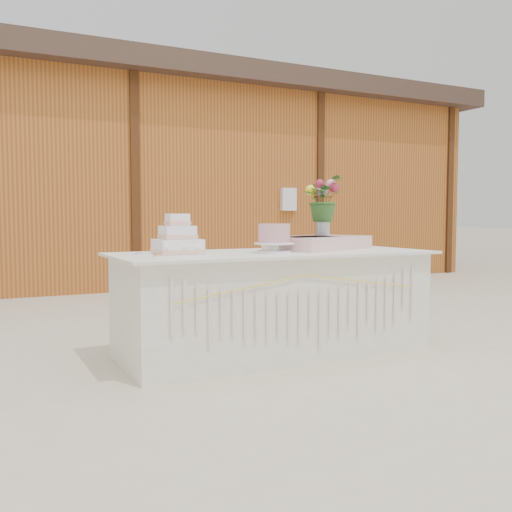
{
  "coord_description": "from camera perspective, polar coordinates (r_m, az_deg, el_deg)",
  "views": [
    {
      "loc": [
        -2.03,
        -3.76,
        1.04
      ],
      "look_at": [
        0.0,
        0.3,
        0.72
      ],
      "focal_mm": 40.0,
      "sensor_mm": 36.0,
      "label": 1
    }
  ],
  "objects": [
    {
      "name": "ground",
      "position": [
        4.39,
        1.78,
        -9.65
      ],
      "size": [
        80.0,
        80.0,
        0.0
      ],
      "primitive_type": "plane",
      "color": "beige",
      "rests_on": "ground"
    },
    {
      "name": "barn",
      "position": [
        9.98,
        -15.0,
        7.54
      ],
      "size": [
        12.6,
        4.6,
        3.3
      ],
      "color": "#A55F22",
      "rests_on": "ground"
    },
    {
      "name": "cake_table",
      "position": [
        4.32,
        1.82,
        -4.67
      ],
      "size": [
        2.4,
        1.0,
        0.77
      ],
      "color": "white",
      "rests_on": "ground"
    },
    {
      "name": "wedding_cake",
      "position": [
        4.08,
        -7.86,
        1.57
      ],
      "size": [
        0.32,
        0.32,
        0.29
      ],
      "rotation": [
        0.0,
        0.0,
        -0.01
      ],
      "color": "white",
      "rests_on": "cake_table"
    },
    {
      "name": "pink_cake_stand",
      "position": [
        4.17,
        1.82,
        1.95
      ],
      "size": [
        0.29,
        0.29,
        0.21
      ],
      "color": "white",
      "rests_on": "cake_table"
    },
    {
      "name": "satin_runner",
      "position": [
        4.63,
        6.27,
        1.33
      ],
      "size": [
        0.96,
        0.76,
        0.11
      ],
      "primitive_type": "cube",
      "rotation": [
        0.0,
        0.0,
        0.37
      ],
      "color": "beige",
      "rests_on": "cake_table"
    },
    {
      "name": "flower_vase",
      "position": [
        4.73,
        6.67,
        3.02
      ],
      "size": [
        0.12,
        0.12,
        0.17
      ],
      "primitive_type": "cylinder",
      "color": "silver",
      "rests_on": "satin_runner"
    },
    {
      "name": "bouquet",
      "position": [
        4.73,
        6.7,
        6.3
      ],
      "size": [
        0.44,
        0.42,
        0.38
      ],
      "primitive_type": "imported",
      "rotation": [
        0.0,
        0.0,
        0.51
      ],
      "color": "#305E25",
      "rests_on": "flower_vase"
    },
    {
      "name": "loose_flowers",
      "position": [
        3.96,
        -10.86,
        0.17
      ],
      "size": [
        0.17,
        0.31,
        0.02
      ],
      "primitive_type": null,
      "rotation": [
        0.0,
        0.0,
        0.19
      ],
      "color": "pink",
      "rests_on": "cake_table"
    }
  ]
}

